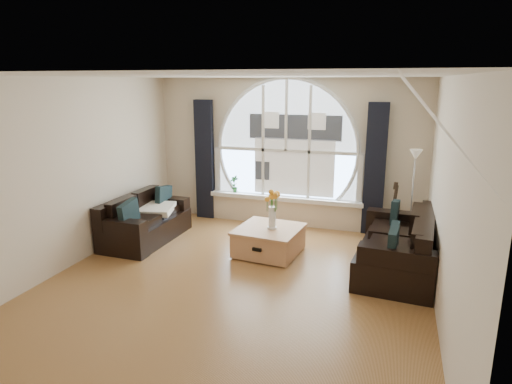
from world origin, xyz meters
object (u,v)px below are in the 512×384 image
Objects in this scene: sofa_right at (396,244)px; sofa_left at (146,217)px; potted_plant at (234,184)px; floor_lamp at (412,199)px; guitar at (394,212)px; coffee_chest at (269,240)px; vase_flowers at (272,204)px.

sofa_left is at bearing -175.50° from sofa_right.
potted_plant is at bearing 157.46° from sofa_right.
sofa_left is 4.40m from floor_lamp.
guitar is at bearing 98.24° from sofa_right.
floor_lamp is (2.09, 1.02, 0.57)m from coffee_chest.
sofa_left is 1.05× the size of floor_lamp.
vase_flowers is at bearing 1.98° from sofa_left.
floor_lamp is at bearing 84.94° from sofa_right.
vase_flowers is (2.21, 0.03, 0.41)m from sofa_left.
vase_flowers is 2.13m from guitar.
coffee_chest is 0.90× the size of guitar.
coffee_chest is 1.94m from potted_plant.
sofa_left is 5.14× the size of potted_plant.
sofa_right is at bearing 0.82° from sofa_left.
sofa_right is at bearing 3.79° from coffee_chest.
coffee_chest is 2.16m from guitar.
potted_plant is (-3.02, 1.58, 0.31)m from sofa_right.
sofa_left is 4.15m from guitar.
sofa_right is 1.21m from guitar.
floor_lamp reaches higher than sofa_right.
vase_flowers is 0.44× the size of floor_lamp.
sofa_left is 2.16m from coffee_chest.
sofa_left is 1.77× the size of coffee_chest.
potted_plant reaches higher than sofa_left.
floor_lamp reaches higher than guitar.
vase_flowers is at bearing -152.90° from floor_lamp.
floor_lamp is at bearing 32.25° from coffee_chest.
vase_flowers is (-1.84, 0.06, 0.41)m from sofa_right.
coffee_chest is at bearing 162.14° from vase_flowers.
sofa_right is 2.68× the size of vase_flowers.
sofa_right reaches higher than coffee_chest.
floor_lamp is at bearing 3.82° from guitar.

